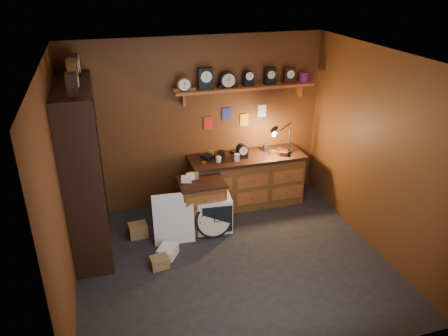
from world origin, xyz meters
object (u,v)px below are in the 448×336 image
workbench (247,177)px  shelving_unit (81,163)px  big_round_clock (214,219)px  low_cabinet (202,202)px

workbench → shelving_unit: bearing=-168.8°
big_round_clock → low_cabinet: bearing=109.9°
shelving_unit → workbench: bearing=11.2°
big_round_clock → workbench: bearing=45.8°
shelving_unit → low_cabinet: bearing=-0.3°
shelving_unit → workbench: 2.66m
workbench → low_cabinet: bearing=-150.2°
shelving_unit → big_round_clock: size_ratio=4.65×
low_cabinet → big_round_clock: (0.11, -0.29, -0.15)m
workbench → low_cabinet: workbench is taller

